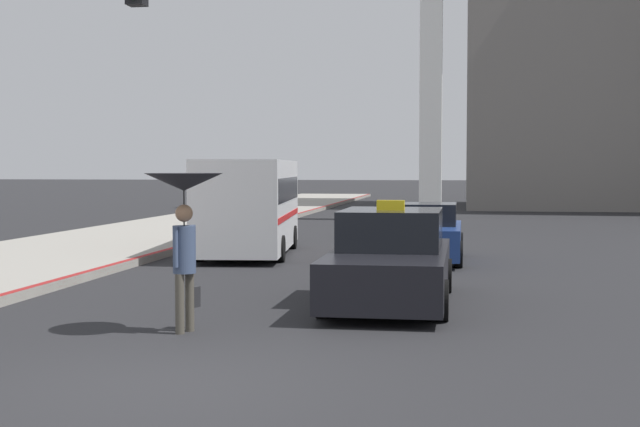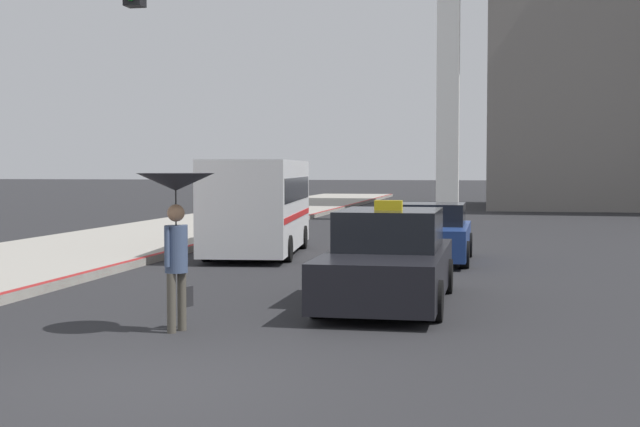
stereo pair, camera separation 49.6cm
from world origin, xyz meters
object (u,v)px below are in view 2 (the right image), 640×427
Objects in this scene: pedestrian_with_umbrella at (176,204)px; traffic_light at (28,54)px; monument_cross at (449,15)px; taxi at (389,261)px; ambulance_van at (258,202)px; sedan_red at (430,235)px.

pedestrian_with_umbrella is 0.37× the size of traffic_light.
taxi is at bearing -89.41° from monument_cross.
ambulance_van is 1.03× the size of traffic_light.
traffic_light is 0.39× the size of monument_cross.
taxi is 6.64m from traffic_light.
monument_cross is at bearing 77.27° from traffic_light.
monument_cross reaches higher than traffic_light.
ambulance_van is 10.61m from pedestrian_with_umbrella.
monument_cross reaches higher than ambulance_van.
monument_cross is (3.95, 15.34, 7.11)m from ambulance_van.
taxi is 8.60m from ambulance_van.
taxi is 24.11m from monument_cross.
taxi reaches higher than sedan_red.
sedan_red is at bearing 53.16° from traffic_light.
ambulance_van reaches higher than sedan_red.
sedan_red is 10.29m from traffic_light.
sedan_red is 1.89× the size of pedestrian_with_umbrella.
traffic_light is 24.94m from monument_cross.
ambulance_van is 9.12m from traffic_light.
ambulance_van is 0.40× the size of monument_cross.
taxi is 0.80× the size of ambulance_van.
traffic_light reaches higher than pedestrian_with_umbrella.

